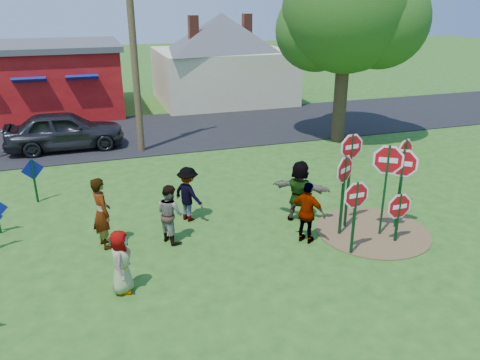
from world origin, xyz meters
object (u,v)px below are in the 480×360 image
object	(u,v)px
stop_sign_d	(404,158)
person_b	(102,213)
stop_sign_a	(356,202)
suv	(65,130)
leafy_tree	(350,14)
stop_sign_b	(351,157)
utility_pole	(132,34)
stop_sign_c	(387,170)
person_a	(121,262)

from	to	relation	value
stop_sign_d	person_b	bearing A→B (deg)	152.14
stop_sign_d	stop_sign_a	bearing A→B (deg)	-170.14
person_b	stop_sign_d	bearing A→B (deg)	-111.14
stop_sign_a	suv	bearing A→B (deg)	118.20
person_b	leafy_tree	bearing A→B (deg)	-74.77
stop_sign_b	stop_sign_d	distance (m)	2.12
utility_pole	stop_sign_c	bearing A→B (deg)	-61.15
stop_sign_a	stop_sign_b	distance (m)	1.69
stop_sign_d	leafy_tree	bearing A→B (deg)	49.63
stop_sign_c	leafy_tree	size ratio (longest dim) A/B	0.32
stop_sign_b	stop_sign_d	bearing A→B (deg)	3.80
stop_sign_c	person_a	bearing A→B (deg)	-142.60
person_a	suv	distance (m)	11.74
person_a	person_b	xyz separation A→B (m)	(-0.29, 2.26, 0.23)
stop_sign_b	stop_sign_c	xyz separation A→B (m)	(0.69, -0.73, -0.20)
stop_sign_d	person_b	size ratio (longest dim) A/B	1.28
person_a	suv	bearing A→B (deg)	21.19
stop_sign_a	person_a	xyz separation A→B (m)	(-5.78, 0.15, -0.72)
utility_pole	person_a	bearing A→B (deg)	-99.08
stop_sign_b	person_b	xyz separation A→B (m)	(-6.70, 0.98, -1.16)
stop_sign_c	stop_sign_d	world-z (taller)	stop_sign_c
stop_sign_c	person_b	world-z (taller)	stop_sign_c
stop_sign_b	stop_sign_c	distance (m)	1.03
stop_sign_d	stop_sign_b	bearing A→B (deg)	166.33
stop_sign_b	leafy_tree	world-z (taller)	leafy_tree
stop_sign_a	utility_pole	world-z (taller)	utility_pole
stop_sign_c	utility_pole	size ratio (longest dim) A/B	0.30
suv	utility_pole	size ratio (longest dim) A/B	0.53
utility_pole	leafy_tree	distance (m)	9.15
leafy_tree	utility_pole	bearing A→B (deg)	172.53
person_b	stop_sign_c	bearing A→B (deg)	-120.15
stop_sign_a	suv	xyz separation A→B (m)	(-7.20, 11.80, -0.60)
stop_sign_d	suv	size ratio (longest dim) A/B	0.51
stop_sign_a	stop_sign_d	size ratio (longest dim) A/B	0.85
stop_sign_a	person_a	world-z (taller)	stop_sign_a
person_a	utility_pole	bearing A→B (deg)	5.17
stop_sign_b	stop_sign_c	size ratio (longest dim) A/B	1.05
leafy_tree	stop_sign_c	bearing A→B (deg)	-112.58
suv	stop_sign_a	bearing A→B (deg)	-149.18
utility_pole	suv	bearing A→B (deg)	158.21
stop_sign_d	person_b	xyz separation A→B (m)	(-8.75, 0.61, -0.79)
stop_sign_d	person_a	xyz separation A→B (m)	(-8.46, -1.65, -1.02)
stop_sign_c	leafy_tree	world-z (taller)	leafy_tree
stop_sign_a	stop_sign_d	bearing A→B (deg)	30.53
person_a	suv	size ratio (longest dim) A/B	0.31
leafy_tree	suv	bearing A→B (deg)	168.72
stop_sign_a	suv	size ratio (longest dim) A/B	0.44
stop_sign_a	leafy_tree	distance (m)	11.37
stop_sign_a	utility_pole	size ratio (longest dim) A/B	0.23
stop_sign_d	person_a	world-z (taller)	stop_sign_d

